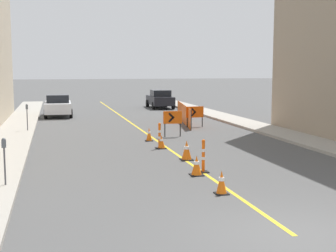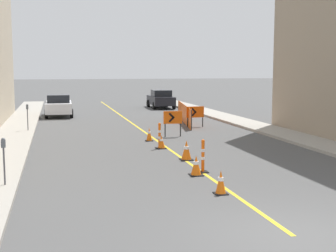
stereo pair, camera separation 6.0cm
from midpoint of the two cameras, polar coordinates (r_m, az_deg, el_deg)
name	(u,v)px [view 1 (the left image)]	position (r m, az deg, el deg)	size (l,w,h in m)	color
ground_plane	(295,236)	(10.20, 15.10, -12.85)	(300.00, 300.00, 0.00)	#4C4C4C
lane_stripe	(132,124)	(29.29, -4.42, 0.27)	(0.12, 40.66, 0.01)	gold
sidewalk_left	(19,126)	(28.97, -17.75, 0.01)	(1.94, 40.66, 0.14)	#9E998E
sidewalk_right	(234,120)	(31.10, 7.98, 0.74)	(1.94, 40.66, 0.14)	#9E998E
traffic_cone_nearest	(222,182)	(12.97, 6.41, -6.85)	(0.36, 0.36, 0.66)	black
traffic_cone_second	(197,166)	(15.13, 3.39, -4.84)	(0.42, 0.42, 0.65)	black
traffic_cone_third	(187,150)	(17.64, 2.19, -2.98)	(0.47, 0.47, 0.74)	black
traffic_cone_fourth	(161,142)	(20.13, -0.90, -1.95)	(0.39, 0.39, 0.59)	black
traffic_cone_fifth	(149,134)	(22.27, -2.40, -1.02)	(0.34, 0.34, 0.65)	black
delineator_post_front	(203,158)	(15.53, 4.21, -3.96)	(0.34, 0.34, 1.11)	black
delineator_post_rear	(160,138)	(20.14, -1.13, -1.41)	(0.35, 0.35, 1.12)	black
arrow_barricade_primary	(173,119)	(23.57, 0.49, 0.90)	(0.95, 0.13, 1.30)	#EF560C
arrow_barricade_secondary	(195,113)	(27.57, 3.22, 1.62)	(1.09, 0.17, 1.22)	#EF560C
safety_mesh_fence	(184,114)	(29.72, 1.87, 1.51)	(1.28, 7.50, 1.16)	#EF560C
parked_car_curb_near	(58,105)	(34.56, -13.31, 2.45)	(1.94, 4.33, 1.59)	silver
parked_car_curb_mid	(160,99)	(40.98, -1.01, 3.32)	(1.95, 4.35, 1.59)	black
parking_meter_near_curb	(4,152)	(14.01, -19.46, -2.99)	(0.12, 0.11, 1.35)	#4C4C51
parking_meter_far_curb	(27,112)	(26.11, -16.88, 1.66)	(0.12, 0.11, 1.41)	#4C4C51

